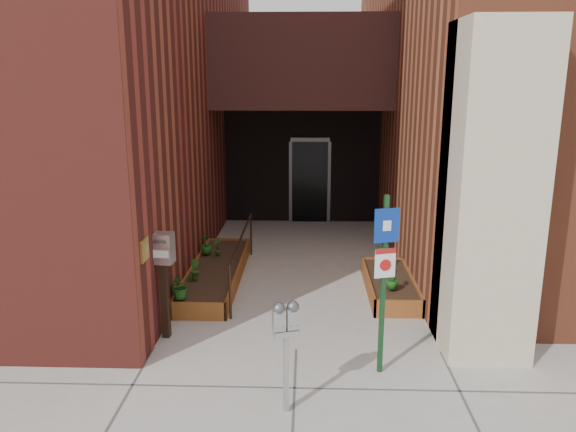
{
  "coord_description": "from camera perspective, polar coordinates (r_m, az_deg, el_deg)",
  "views": [
    {
      "loc": [
        0.14,
        -7.14,
        3.68
      ],
      "look_at": [
        -0.18,
        1.8,
        1.48
      ],
      "focal_mm": 35.0,
      "sensor_mm": 36.0,
      "label": 1
    }
  ],
  "objects": [
    {
      "name": "shrub_right_a",
      "position": [
        9.43,
        10.56,
        -6.22
      ],
      "size": [
        0.27,
        0.27,
        0.37
      ],
      "primitive_type": "imported",
      "rotation": [
        0.0,
        0.0,
        1.13
      ],
      "color": "#185317",
      "rests_on": "planter_right"
    },
    {
      "name": "architecture",
      "position": [
        14.1,
        0.74,
        19.14
      ],
      "size": [
        20.0,
        14.6,
        10.0
      ],
      "color": "maroon",
      "rests_on": "ground"
    },
    {
      "name": "planter_left",
      "position": [
        10.59,
        -7.31,
        -5.83
      ],
      "size": [
        0.9,
        3.6,
        0.3
      ],
      "color": "brown",
      "rests_on": "ground"
    },
    {
      "name": "shrub_right_c",
      "position": [
        10.6,
        9.66,
        -3.98
      ],
      "size": [
        0.41,
        0.41,
        0.34
      ],
      "primitive_type": "imported",
      "rotation": [
        0.0,
        0.0,
        4.29
      ],
      "color": "#1D5919",
      "rests_on": "planter_right"
    },
    {
      "name": "shrub_right_b",
      "position": [
        10.62,
        9.99,
        -3.95
      ],
      "size": [
        0.23,
        0.23,
        0.34
      ],
      "primitive_type": "imported",
      "rotation": [
        0.0,
        0.0,
        2.81
      ],
      "color": "#285919",
      "rests_on": "planter_right"
    },
    {
      "name": "sign_post",
      "position": [
        7.01,
        9.76,
        -5.09
      ],
      "size": [
        0.31,
        0.12,
        2.33
      ],
      "color": "#163C1C",
      "rests_on": "ground"
    },
    {
      "name": "ground",
      "position": [
        8.03,
        0.83,
        -13.43
      ],
      "size": [
        80.0,
        80.0,
        0.0
      ],
      "primitive_type": "plane",
      "color": "#9E9991",
      "rests_on": "ground"
    },
    {
      "name": "shrub_left_a",
      "position": [
        9.05,
        -10.89,
        -6.96
      ],
      "size": [
        0.52,
        0.52,
        0.41
      ],
      "primitive_type": "imported",
      "rotation": [
        0.0,
        0.0,
        0.79
      ],
      "color": "#1F5718",
      "rests_on": "planter_left"
    },
    {
      "name": "shrub_left_b",
      "position": [
        9.86,
        -9.5,
        -5.36
      ],
      "size": [
        0.26,
        0.26,
        0.33
      ],
      "primitive_type": "imported",
      "rotation": [
        0.0,
        0.0,
        2.2
      ],
      "color": "#265819",
      "rests_on": "planter_left"
    },
    {
      "name": "payment_dropbox",
      "position": [
        8.16,
        -12.6,
        -4.68
      ],
      "size": [
        0.34,
        0.27,
        1.57
      ],
      "color": "black",
      "rests_on": "ground"
    },
    {
      "name": "shrub_left_d",
      "position": [
        11.07,
        -7.2,
        -3.1
      ],
      "size": [
        0.26,
        0.26,
        0.35
      ],
      "primitive_type": "imported",
      "rotation": [
        0.0,
        0.0,
        5.42
      ],
      "color": "#1F5016",
      "rests_on": "planter_left"
    },
    {
      "name": "parking_meter",
      "position": [
        6.25,
        -0.22,
        -11.24
      ],
      "size": [
        0.31,
        0.19,
        1.33
      ],
      "color": "#A2A2A4",
      "rests_on": "ground"
    },
    {
      "name": "planter_right",
      "position": [
        10.1,
        10.28,
        -6.95
      ],
      "size": [
        0.8,
        2.2,
        0.3
      ],
      "color": "brown",
      "rests_on": "ground"
    },
    {
      "name": "shrub_left_c",
      "position": [
        11.19,
        -8.31,
        -2.82
      ],
      "size": [
        0.31,
        0.31,
        0.39
      ],
      "primitive_type": "imported",
      "rotation": [
        0.0,
        0.0,
        3.95
      ],
      "color": "#1D5518",
      "rests_on": "planter_left"
    },
    {
      "name": "handrail",
      "position": [
        10.29,
        -4.71,
        -2.77
      ],
      "size": [
        0.04,
        3.34,
        0.9
      ],
      "color": "black",
      "rests_on": "ground"
    }
  ]
}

